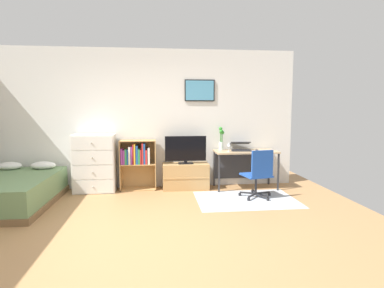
# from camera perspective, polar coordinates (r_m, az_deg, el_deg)

# --- Properties ---
(ground_plane) EXTENTS (7.20, 7.20, 0.00)m
(ground_plane) POSITION_cam_1_polar(r_m,az_deg,el_deg) (4.26, -10.29, -15.41)
(ground_plane) COLOR #A87A4C
(wall_back_with_posters) EXTENTS (6.12, 0.09, 2.70)m
(wall_back_with_posters) POSITION_cam_1_polar(r_m,az_deg,el_deg) (6.38, -9.04, 4.42)
(wall_back_with_posters) COLOR silver
(wall_back_with_posters) RESTS_ON ground_plane
(area_rug) EXTENTS (1.70, 1.20, 0.01)m
(area_rug) POSITION_cam_1_polar(r_m,az_deg,el_deg) (5.69, 9.56, -9.65)
(area_rug) COLOR #B2B7BC
(area_rug) RESTS_ON ground_plane
(bed) EXTENTS (1.37, 1.95, 0.60)m
(bed) POSITION_cam_1_polar(r_m,az_deg,el_deg) (5.99, -29.60, -7.26)
(bed) COLOR brown
(bed) RESTS_ON ground_plane
(dresser) EXTENTS (0.76, 0.46, 1.08)m
(dresser) POSITION_cam_1_polar(r_m,az_deg,el_deg) (6.29, -16.86, -3.26)
(dresser) COLOR white
(dresser) RESTS_ON ground_plane
(bookshelf) EXTENTS (0.68, 0.30, 0.96)m
(bookshelf) POSITION_cam_1_polar(r_m,az_deg,el_deg) (6.25, -9.78, -2.77)
(bookshelf) COLOR tan
(bookshelf) RESTS_ON ground_plane
(tv_stand) EXTENTS (0.88, 0.41, 0.50)m
(tv_stand) POSITION_cam_1_polar(r_m,az_deg,el_deg) (6.28, -1.14, -5.71)
(tv_stand) COLOR tan
(tv_stand) RESTS_ON ground_plane
(television) EXTENTS (0.79, 0.16, 0.54)m
(television) POSITION_cam_1_polar(r_m,az_deg,el_deg) (6.17, -1.14, -1.07)
(television) COLOR black
(television) RESTS_ON tv_stand
(desk) EXTENTS (1.20, 0.56, 0.74)m
(desk) POSITION_cam_1_polar(r_m,az_deg,el_deg) (6.42, 9.27, -2.33)
(desk) COLOR tan
(desk) RESTS_ON ground_plane
(office_chair) EXTENTS (0.58, 0.57, 0.86)m
(office_chair) POSITION_cam_1_polar(r_m,az_deg,el_deg) (5.69, 11.74, -5.00)
(office_chair) COLOR #232326
(office_chair) RESTS_ON ground_plane
(laptop) EXTENTS (0.43, 0.45, 0.17)m
(laptop) POSITION_cam_1_polar(r_m,az_deg,el_deg) (6.39, 8.65, -0.50)
(laptop) COLOR #333338
(laptop) RESTS_ON desk
(computer_mouse) EXTENTS (0.06, 0.10, 0.03)m
(computer_mouse) POSITION_cam_1_polar(r_m,az_deg,el_deg) (6.34, 11.41, -1.07)
(computer_mouse) COLOR #262628
(computer_mouse) RESTS_ON desk
(bamboo_vase) EXTENTS (0.11, 0.10, 0.46)m
(bamboo_vase) POSITION_cam_1_polar(r_m,az_deg,el_deg) (6.35, 5.20, 0.99)
(bamboo_vase) COLOR silver
(bamboo_vase) RESTS_ON desk
(wine_glass) EXTENTS (0.07, 0.07, 0.18)m
(wine_glass) POSITION_cam_1_polar(r_m,az_deg,el_deg) (6.14, 6.54, -0.12)
(wine_glass) COLOR silver
(wine_glass) RESTS_ON desk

